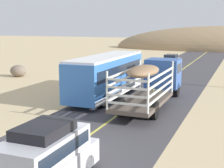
{
  "coord_description": "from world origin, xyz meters",
  "views": [
    {
      "loc": [
        7.08,
        -12.02,
        5.61
      ],
      "look_at": [
        0.0,
        5.67,
        2.15
      ],
      "focal_mm": 53.23,
      "sensor_mm": 36.0,
      "label": 1
    }
  ],
  "objects_px": {
    "suv_near": "(45,157)",
    "boulder_near_shoulder": "(18,71)",
    "car_far": "(171,60)",
    "livestock_truck": "(156,78)",
    "bus": "(107,75)"
  },
  "relations": [
    {
      "from": "car_far",
      "to": "boulder_near_shoulder",
      "type": "height_order",
      "value": "car_far"
    },
    {
      "from": "suv_near",
      "to": "bus",
      "type": "height_order",
      "value": "bus"
    },
    {
      "from": "car_far",
      "to": "boulder_near_shoulder",
      "type": "distance_m",
      "value": 20.79
    },
    {
      "from": "bus",
      "to": "boulder_near_shoulder",
      "type": "relative_size",
      "value": 5.47
    },
    {
      "from": "livestock_truck",
      "to": "suv_near",
      "type": "bearing_deg",
      "value": -90.96
    },
    {
      "from": "suv_near",
      "to": "boulder_near_shoulder",
      "type": "bearing_deg",
      "value": 129.37
    },
    {
      "from": "suv_near",
      "to": "car_far",
      "type": "xyz_separation_m",
      "value": [
        -3.33,
        36.18,
        -0.46
      ]
    },
    {
      "from": "car_far",
      "to": "boulder_near_shoulder",
      "type": "xyz_separation_m",
      "value": [
        -13.11,
        -16.14,
        -0.06
      ]
    },
    {
      "from": "livestock_truck",
      "to": "car_far",
      "type": "height_order",
      "value": "livestock_truck"
    },
    {
      "from": "bus",
      "to": "car_far",
      "type": "relative_size",
      "value": 2.27
    },
    {
      "from": "suv_near",
      "to": "livestock_truck",
      "type": "distance_m",
      "value": 14.13
    },
    {
      "from": "livestock_truck",
      "to": "car_far",
      "type": "relative_size",
      "value": 2.2
    },
    {
      "from": "livestock_truck",
      "to": "car_far",
      "type": "bearing_deg",
      "value": 99.18
    },
    {
      "from": "bus",
      "to": "boulder_near_shoulder",
      "type": "height_order",
      "value": "bus"
    },
    {
      "from": "livestock_truck",
      "to": "car_far",
      "type": "distance_m",
      "value": 22.38
    }
  ]
}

